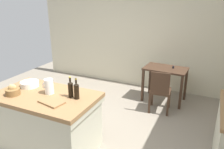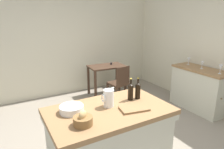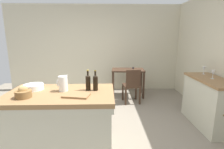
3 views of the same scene
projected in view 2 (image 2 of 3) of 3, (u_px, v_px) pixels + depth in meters
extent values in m
plane|color=gray|center=(113.00, 144.00, 3.24)|extent=(6.76, 6.76, 0.00)
cube|color=beige|center=(61.00, 44.00, 5.03)|extent=(5.32, 0.12, 2.60)
cube|color=beige|center=(223.00, 51.00, 4.10)|extent=(0.12, 5.20, 2.60)
cube|color=olive|center=(109.00, 111.00, 2.46)|extent=(1.51, 0.90, 0.06)
cube|color=#BCBAA3|center=(109.00, 116.00, 2.48)|extent=(1.49, 0.88, 0.08)
cube|color=#BCBAA3|center=(109.00, 142.00, 2.59)|extent=(1.43, 0.82, 0.84)
cube|color=olive|center=(201.00, 70.00, 4.21)|extent=(0.52, 1.17, 0.04)
cube|color=#BCBAA3|center=(199.00, 90.00, 4.34)|extent=(0.49, 1.14, 0.87)
sphere|color=brown|center=(222.00, 99.00, 3.78)|extent=(0.03, 0.03, 0.03)
cube|color=#3D281C|center=(107.00, 66.00, 5.08)|extent=(0.93, 0.61, 0.04)
cube|color=#3D281C|center=(95.00, 86.00, 4.80)|extent=(0.05, 0.05, 0.73)
cube|color=#3D281C|center=(125.00, 81.00, 5.15)|extent=(0.05, 0.05, 0.73)
cube|color=#3D281C|center=(88.00, 80.00, 5.22)|extent=(0.05, 0.05, 0.73)
cube|color=#3D281C|center=(117.00, 76.00, 5.57)|extent=(0.05, 0.05, 0.73)
cylinder|color=black|center=(111.00, 64.00, 5.17)|extent=(0.04, 0.04, 0.05)
cube|color=#3D281C|center=(118.00, 83.00, 4.75)|extent=(0.44, 0.44, 0.04)
cube|color=#3D281C|center=(123.00, 76.00, 4.55)|extent=(0.36, 0.07, 0.42)
cube|color=#3D281C|center=(119.00, 89.00, 5.06)|extent=(0.04, 0.04, 0.42)
cube|color=#3D281C|center=(108.00, 92.00, 4.86)|extent=(0.04, 0.04, 0.42)
cube|color=#3D281C|center=(129.00, 93.00, 4.78)|extent=(0.04, 0.04, 0.42)
cube|color=#3D281C|center=(117.00, 97.00, 4.58)|extent=(0.04, 0.04, 0.42)
cylinder|color=white|center=(109.00, 98.00, 2.49)|extent=(0.13, 0.13, 0.22)
cone|color=white|center=(113.00, 88.00, 2.48)|extent=(0.07, 0.04, 0.06)
torus|color=white|center=(103.00, 98.00, 2.45)|extent=(0.02, 0.10, 0.10)
cylinder|color=white|center=(72.00, 109.00, 2.36)|extent=(0.28, 0.28, 0.08)
cylinder|color=brown|center=(83.00, 121.00, 2.08)|extent=(0.20, 0.20, 0.09)
ellipsoid|color=tan|center=(83.00, 115.00, 2.06)|extent=(0.13, 0.11, 0.10)
cube|color=olive|center=(134.00, 109.00, 2.43)|extent=(0.37, 0.27, 0.02)
cylinder|color=black|center=(138.00, 91.00, 2.73)|extent=(0.07, 0.07, 0.21)
cone|color=black|center=(138.00, 84.00, 2.70)|extent=(0.07, 0.07, 0.02)
cylinder|color=black|center=(138.00, 80.00, 2.68)|extent=(0.03, 0.03, 0.07)
cylinder|color=#B29933|center=(138.00, 78.00, 2.67)|extent=(0.03, 0.03, 0.01)
cylinder|color=black|center=(131.00, 93.00, 2.69)|extent=(0.07, 0.07, 0.21)
cone|color=black|center=(131.00, 84.00, 2.66)|extent=(0.07, 0.07, 0.02)
cylinder|color=black|center=(131.00, 81.00, 2.64)|extent=(0.03, 0.03, 0.07)
cylinder|color=#B29933|center=(131.00, 79.00, 2.63)|extent=(0.03, 0.03, 0.01)
cylinder|color=white|center=(220.00, 74.00, 3.85)|extent=(0.06, 0.06, 0.00)
cylinder|color=white|center=(220.00, 72.00, 3.84)|extent=(0.01, 0.01, 0.07)
cone|color=white|center=(221.00, 67.00, 3.81)|extent=(0.07, 0.07, 0.10)
cylinder|color=white|center=(202.00, 68.00, 4.21)|extent=(0.06, 0.06, 0.00)
cylinder|color=white|center=(202.00, 67.00, 4.20)|extent=(0.01, 0.01, 0.06)
cone|color=white|center=(202.00, 63.00, 4.18)|extent=(0.07, 0.07, 0.09)
cylinder|color=white|center=(188.00, 64.00, 4.56)|extent=(0.06, 0.06, 0.00)
cylinder|color=white|center=(188.00, 63.00, 4.55)|extent=(0.01, 0.01, 0.06)
cone|color=white|center=(189.00, 60.00, 4.53)|extent=(0.07, 0.07, 0.09)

